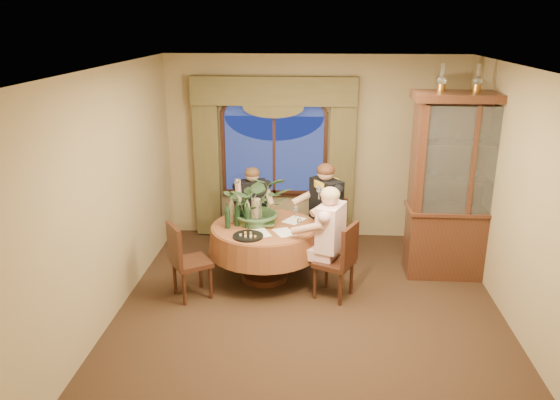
# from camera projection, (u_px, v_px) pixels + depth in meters

# --- Properties ---
(floor) EXTENTS (5.00, 5.00, 0.00)m
(floor) POSITION_uv_depth(u_px,v_px,m) (309.00, 313.00, 6.40)
(floor) COLOR black
(floor) RESTS_ON ground
(wall_back) EXTENTS (4.50, 0.00, 4.50)m
(wall_back) POSITION_uv_depth(u_px,v_px,m) (314.00, 148.00, 8.33)
(wall_back) COLOR #937F57
(wall_back) RESTS_ON ground
(wall_right) EXTENTS (0.00, 5.00, 5.00)m
(wall_right) POSITION_uv_depth(u_px,v_px,m) (522.00, 204.00, 5.81)
(wall_right) COLOR #937F57
(wall_right) RESTS_ON ground
(ceiling) EXTENTS (5.00, 5.00, 0.00)m
(ceiling) POSITION_uv_depth(u_px,v_px,m) (314.00, 68.00, 5.52)
(ceiling) COLOR white
(ceiling) RESTS_ON wall_back
(window) EXTENTS (1.62, 0.10, 1.32)m
(window) POSITION_uv_depth(u_px,v_px,m) (274.00, 155.00, 8.33)
(window) COLOR navy
(window) RESTS_ON wall_back
(arched_transom) EXTENTS (1.60, 0.06, 0.44)m
(arched_transom) POSITION_uv_depth(u_px,v_px,m) (274.00, 104.00, 8.08)
(arched_transom) COLOR navy
(arched_transom) RESTS_ON wall_back
(drapery_left) EXTENTS (0.38, 0.14, 2.32)m
(drapery_left) POSITION_uv_depth(u_px,v_px,m) (207.00, 162.00, 8.39)
(drapery_left) COLOR #4B4426
(drapery_left) RESTS_ON floor
(drapery_right) EXTENTS (0.38, 0.14, 2.32)m
(drapery_right) POSITION_uv_depth(u_px,v_px,m) (342.00, 165.00, 8.25)
(drapery_right) COLOR #4B4426
(drapery_right) RESTS_ON floor
(swag_valance) EXTENTS (2.45, 0.16, 0.42)m
(swag_valance) POSITION_uv_depth(u_px,v_px,m) (273.00, 91.00, 7.95)
(swag_valance) COLOR #4B4426
(swag_valance) RESTS_ON wall_back
(dining_table) EXTENTS (1.94, 1.94, 0.75)m
(dining_table) POSITION_uv_depth(u_px,v_px,m) (265.00, 252.00, 7.14)
(dining_table) COLOR maroon
(dining_table) RESTS_ON floor
(china_cabinet) EXTENTS (1.50, 0.59, 2.43)m
(china_cabinet) POSITION_uv_depth(u_px,v_px,m) (465.00, 188.00, 7.01)
(china_cabinet) COLOR #391C12
(china_cabinet) RESTS_ON floor
(oil_lamp_left) EXTENTS (0.11, 0.11, 0.34)m
(oil_lamp_left) POSITION_uv_depth(u_px,v_px,m) (442.00, 78.00, 6.60)
(oil_lamp_left) COLOR #A5722D
(oil_lamp_left) RESTS_ON china_cabinet
(oil_lamp_center) EXTENTS (0.11, 0.11, 0.34)m
(oil_lamp_center) POSITION_uv_depth(u_px,v_px,m) (478.00, 78.00, 6.57)
(oil_lamp_center) COLOR #A5722D
(oil_lamp_center) RESTS_ON china_cabinet
(oil_lamp_right) EXTENTS (0.11, 0.11, 0.34)m
(oil_lamp_right) POSITION_uv_depth(u_px,v_px,m) (514.00, 78.00, 6.54)
(oil_lamp_right) COLOR #A5722D
(oil_lamp_right) RESTS_ON china_cabinet
(chair_right) EXTENTS (0.56, 0.56, 0.96)m
(chair_right) POSITION_uv_depth(u_px,v_px,m) (334.00, 261.00, 6.64)
(chair_right) COLOR black
(chair_right) RESTS_ON floor
(chair_back_right) EXTENTS (0.59, 0.59, 0.96)m
(chair_back_right) POSITION_uv_depth(u_px,v_px,m) (325.00, 231.00, 7.58)
(chair_back_right) COLOR black
(chair_back_right) RESTS_ON floor
(chair_back) EXTENTS (0.53, 0.53, 0.96)m
(chair_back) POSITION_uv_depth(u_px,v_px,m) (250.00, 218.00, 8.07)
(chair_back) COLOR black
(chair_back) RESTS_ON floor
(chair_front_left) EXTENTS (0.58, 0.58, 0.96)m
(chair_front_left) POSITION_uv_depth(u_px,v_px,m) (191.00, 261.00, 6.64)
(chair_front_left) COLOR black
(chair_front_left) RESTS_ON floor
(person_pink) EXTENTS (0.61, 0.63, 1.39)m
(person_pink) POSITION_uv_depth(u_px,v_px,m) (330.00, 241.00, 6.67)
(person_pink) COLOR beige
(person_pink) RESTS_ON floor
(person_back) EXTENTS (0.56, 0.53, 1.28)m
(person_back) POSITION_uv_depth(u_px,v_px,m) (253.00, 209.00, 7.96)
(person_back) COLOR black
(person_back) RESTS_ON floor
(person_scarf) EXTENTS (0.69, 0.70, 1.44)m
(person_scarf) POSITION_uv_depth(u_px,v_px,m) (326.00, 214.00, 7.53)
(person_scarf) COLOR black
(person_scarf) RESTS_ON floor
(stoneware_vase) EXTENTS (0.16, 0.16, 0.31)m
(stoneware_vase) POSITION_uv_depth(u_px,v_px,m) (256.00, 210.00, 7.13)
(stoneware_vase) COLOR #907058
(stoneware_vase) RESTS_ON dining_table
(centerpiece_plant) EXTENTS (0.88, 0.97, 0.76)m
(centerpiece_plant) POSITION_uv_depth(u_px,v_px,m) (259.00, 179.00, 6.98)
(centerpiece_plant) COLOR #3A5C35
(centerpiece_plant) RESTS_ON dining_table
(olive_bowl) EXTENTS (0.17, 0.17, 0.05)m
(olive_bowl) POSITION_uv_depth(u_px,v_px,m) (269.00, 225.00, 6.96)
(olive_bowl) COLOR #495B31
(olive_bowl) RESTS_ON dining_table
(cheese_platter) EXTENTS (0.37, 0.37, 0.02)m
(cheese_platter) POSITION_uv_depth(u_px,v_px,m) (248.00, 236.00, 6.64)
(cheese_platter) COLOR black
(cheese_platter) RESTS_ON dining_table
(wine_bottle_0) EXTENTS (0.07, 0.07, 0.33)m
(wine_bottle_0) POSITION_uv_depth(u_px,v_px,m) (237.00, 213.00, 6.97)
(wine_bottle_0) COLOR black
(wine_bottle_0) RESTS_ON dining_table
(wine_bottle_1) EXTENTS (0.07, 0.07, 0.33)m
(wine_bottle_1) POSITION_uv_depth(u_px,v_px,m) (247.00, 211.00, 7.07)
(wine_bottle_1) COLOR tan
(wine_bottle_1) RESTS_ON dining_table
(wine_bottle_2) EXTENTS (0.07, 0.07, 0.33)m
(wine_bottle_2) POSITION_uv_depth(u_px,v_px,m) (227.00, 216.00, 6.88)
(wine_bottle_2) COLOR black
(wine_bottle_2) RESTS_ON dining_table
(wine_bottle_3) EXTENTS (0.07, 0.07, 0.33)m
(wine_bottle_3) POSITION_uv_depth(u_px,v_px,m) (232.00, 210.00, 7.09)
(wine_bottle_3) COLOR tan
(wine_bottle_3) RESTS_ON dining_table
(wine_bottle_4) EXTENTS (0.07, 0.07, 0.33)m
(wine_bottle_4) POSITION_uv_depth(u_px,v_px,m) (244.00, 208.00, 7.18)
(wine_bottle_4) COLOR black
(wine_bottle_4) RESTS_ON dining_table
(wine_bottle_5) EXTENTS (0.07, 0.07, 0.33)m
(wine_bottle_5) POSITION_uv_depth(u_px,v_px,m) (247.00, 216.00, 6.89)
(wine_bottle_5) COLOR black
(wine_bottle_5) RESTS_ON dining_table
(tasting_paper_0) EXTENTS (0.33, 0.36, 0.00)m
(tasting_paper_0) POSITION_uv_depth(u_px,v_px,m) (284.00, 232.00, 6.78)
(tasting_paper_0) COLOR white
(tasting_paper_0) RESTS_ON dining_table
(tasting_paper_1) EXTENTS (0.33, 0.36, 0.00)m
(tasting_paper_1) POSITION_uv_depth(u_px,v_px,m) (294.00, 220.00, 7.19)
(tasting_paper_1) COLOR white
(tasting_paper_1) RESTS_ON dining_table
(tasting_paper_2) EXTENTS (0.32, 0.36, 0.00)m
(tasting_paper_2) POSITION_uv_depth(u_px,v_px,m) (260.00, 233.00, 6.76)
(tasting_paper_2) COLOR white
(tasting_paper_2) RESTS_ON dining_table
(wine_glass_person_pink) EXTENTS (0.07, 0.07, 0.18)m
(wine_glass_person_pink) POSITION_uv_depth(u_px,v_px,m) (299.00, 225.00, 6.79)
(wine_glass_person_pink) COLOR silver
(wine_glass_person_pink) RESTS_ON dining_table
(wine_glass_person_back) EXTENTS (0.07, 0.07, 0.18)m
(wine_glass_person_back) POSITION_uv_depth(u_px,v_px,m) (258.00, 207.00, 7.44)
(wine_glass_person_back) COLOR silver
(wine_glass_person_back) RESTS_ON dining_table
(wine_glass_person_scarf) EXTENTS (0.07, 0.07, 0.18)m
(wine_glass_person_scarf) POSITION_uv_depth(u_px,v_px,m) (296.00, 212.00, 7.24)
(wine_glass_person_scarf) COLOR silver
(wine_glass_person_scarf) RESTS_ON dining_table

